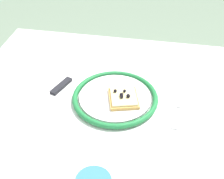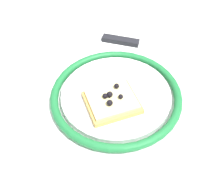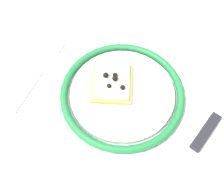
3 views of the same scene
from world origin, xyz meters
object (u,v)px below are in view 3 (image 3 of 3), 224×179
at_px(plate, 124,94).
at_px(fork, 39,74).
at_px(dining_table, 126,101).
at_px(knife, 214,120).
at_px(pizza_slice_near, 112,83).

height_order(plate, fork, plate).
bearing_deg(dining_table, knife, -11.94).
xyz_separation_m(dining_table, fork, (-0.19, -0.05, 0.10)).
distance_m(plate, fork, 0.19).
height_order(dining_table, knife, knife).
height_order(plate, pizza_slice_near, pizza_slice_near).
xyz_separation_m(plate, fork, (-0.19, -0.01, -0.01)).
distance_m(knife, fork, 0.38).
bearing_deg(knife, fork, -178.97).
height_order(dining_table, pizza_slice_near, pizza_slice_near).
bearing_deg(plate, pizza_slice_near, 160.29).
bearing_deg(dining_table, pizza_slice_near, -130.46).
height_order(pizza_slice_near, knife, pizza_slice_near).
relative_size(pizza_slice_near, knife, 0.49).
height_order(pizza_slice_near, fork, pizza_slice_near).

